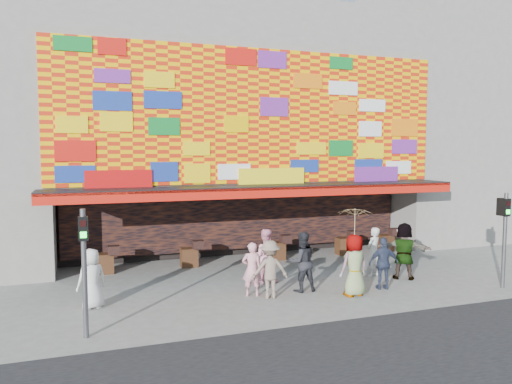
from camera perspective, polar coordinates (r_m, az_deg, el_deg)
ground at (r=15.39m, az=5.37°, el=-11.52°), size 90.00×90.00×0.00m
shop_building at (r=22.46m, az=-3.41°, el=7.17°), size 15.20×9.40×10.00m
neighbor_right at (r=28.81m, az=22.64°, el=7.83°), size 11.00×8.00×12.00m
signal_left at (r=12.13m, az=-19.06°, el=-7.19°), size 0.22×0.20×3.00m
signal_right at (r=17.38m, az=26.57°, el=-3.84°), size 0.22×0.20×3.00m
ped_a at (r=14.49m, az=-18.27°, el=-9.39°), size 0.95×0.80×1.66m
ped_b at (r=14.93m, az=-0.48°, el=-8.81°), size 0.67×0.52×1.61m
ped_c at (r=15.44m, az=5.24°, el=-7.94°), size 0.91×0.71×1.84m
ped_d at (r=14.73m, az=1.59°, el=-8.83°), size 1.15×0.72×1.70m
ped_e at (r=16.12m, az=14.38°, el=-7.91°), size 1.01×0.58×1.63m
ped_f at (r=17.52m, az=16.56°, el=-6.45°), size 1.78×1.48×1.92m
ped_g at (r=15.20m, az=11.18°, el=-8.21°), size 0.96×0.69×1.84m
ped_h at (r=17.66m, az=13.28°, el=-6.67°), size 0.73×0.62×1.69m
ped_i at (r=16.38m, az=1.04°, el=-7.30°), size 1.05×0.95×1.76m
parasol at (r=14.97m, az=11.26°, el=-3.55°), size 1.26×1.27×1.89m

